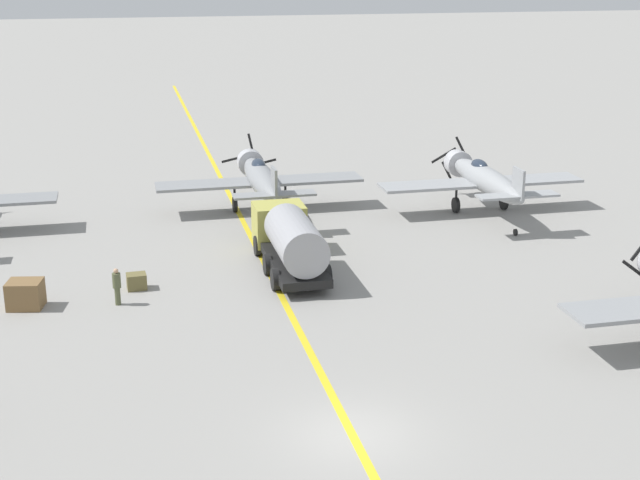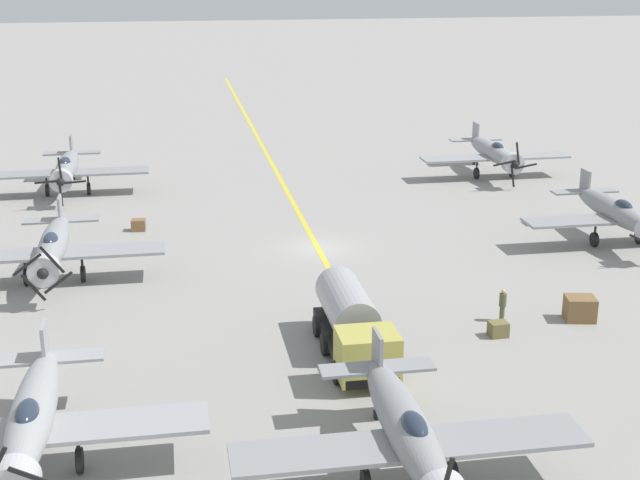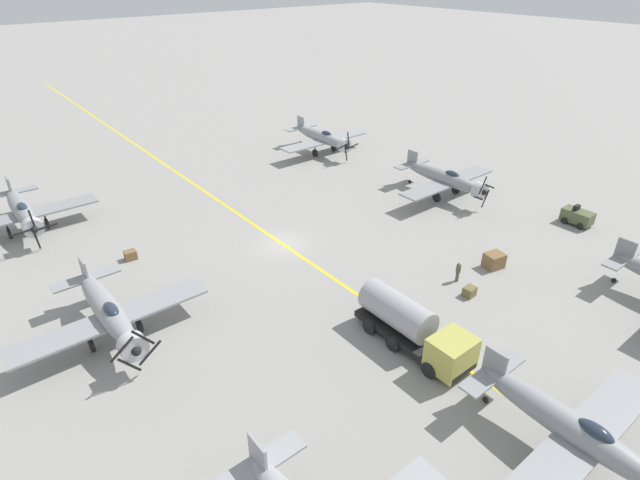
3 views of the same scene
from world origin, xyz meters
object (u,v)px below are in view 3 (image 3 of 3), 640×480
at_px(airplane_far_center, 576,431).
at_px(fuel_tanker, 413,326).
at_px(airplane_near_left, 323,138).
at_px(airplane_mid_right, 109,312).
at_px(supply_crate_outboard, 469,292).
at_px(supply_crate_by_tanker, 130,255).
at_px(tow_tractor, 577,216).
at_px(supply_crate_mid_lane, 494,260).
at_px(airplane_mid_left, 445,178).
at_px(ground_crew_walking, 458,271).
at_px(airplane_near_right, 22,211).

distance_m(airplane_far_center, fuel_tanker, 10.23).
bearing_deg(airplane_near_left, fuel_tanker, 44.64).
xyz_separation_m(airplane_far_center, airplane_mid_right, (13.89, -22.49, 0.00)).
bearing_deg(supply_crate_outboard, supply_crate_by_tanker, -49.66).
xyz_separation_m(tow_tractor, supply_crate_by_tanker, (33.89, -19.29, -0.42)).
xyz_separation_m(airplane_near_left, supply_crate_mid_lane, (6.22, 28.94, -1.42)).
bearing_deg(supply_crate_by_tanker, tow_tractor, 150.35).
distance_m(airplane_mid_right, supply_crate_by_tanker, 9.97).
distance_m(airplane_far_center, tow_tractor, 27.15).
height_order(airplane_mid_right, tow_tractor, airplane_mid_right).
bearing_deg(airplane_mid_left, fuel_tanker, 44.07).
xyz_separation_m(airplane_mid_right, supply_crate_by_tanker, (-4.30, -8.84, -1.64)).
relative_size(airplane_mid_right, airplane_mid_left, 1.00).
bearing_deg(airplane_mid_left, airplane_mid_right, 11.42).
bearing_deg(supply_crate_mid_lane, airplane_mid_left, -124.29).
xyz_separation_m(airplane_near_left, supply_crate_by_tanker, (27.95, 10.03, -1.64)).
relative_size(airplane_mid_left, ground_crew_walking, 7.32).
bearing_deg(supply_crate_by_tanker, airplane_mid_left, 165.00).
distance_m(supply_crate_mid_lane, supply_crate_outboard, 4.81).
xyz_separation_m(airplane_mid_right, tow_tractor, (-38.19, 10.44, -1.22)).
bearing_deg(airplane_near_right, tow_tractor, 127.49).
height_order(airplane_near_left, supply_crate_mid_lane, airplane_near_left).
height_order(airplane_near_left, ground_crew_walking, airplane_near_left).
relative_size(airplane_near_left, tow_tractor, 4.62).
relative_size(airplane_near_left, fuel_tanker, 1.50).
xyz_separation_m(airplane_mid_right, supply_crate_outboard, (-21.38, 11.26, -1.65)).
bearing_deg(supply_crate_mid_lane, ground_crew_walking, -8.06).
bearing_deg(tow_tractor, airplane_mid_left, -68.02).
xyz_separation_m(airplane_near_right, airplane_far_center, (-14.95, 41.67, 0.00)).
xyz_separation_m(airplane_mid_left, ground_crew_walking, (11.35, 10.52, -1.12)).
bearing_deg(supply_crate_outboard, airplane_near_right, -53.60).
xyz_separation_m(airplane_far_center, airplane_mid_left, (-19.69, -23.49, 0.00)).
distance_m(airplane_near_left, supply_crate_mid_lane, 29.63).
height_order(tow_tractor, supply_crate_outboard, tow_tractor).
xyz_separation_m(airplane_near_right, supply_crate_mid_lane, (-27.10, 29.25, -1.42)).
distance_m(airplane_near_right, supply_crate_outboard, 37.86).
height_order(airplane_far_center, fuel_tanker, airplane_far_center).
bearing_deg(supply_crate_outboard, airplane_near_left, -109.84).
bearing_deg(ground_crew_walking, airplane_mid_right, -23.19).
distance_m(airplane_near_right, ground_crew_walking, 36.99).
height_order(airplane_near_right, airplane_mid_left, airplane_near_right).
xyz_separation_m(airplane_mid_right, airplane_near_left, (-32.25, -18.88, 0.00)).
distance_m(airplane_mid_right, airplane_near_left, 37.37).
height_order(airplane_far_center, supply_crate_by_tanker, airplane_far_center).
distance_m(airplane_mid_right, supply_crate_mid_lane, 27.95).
bearing_deg(ground_crew_walking, fuel_tanker, 18.84).
bearing_deg(ground_crew_walking, airplane_far_center, 57.25).
height_order(airplane_mid_left, supply_crate_outboard, airplane_mid_left).
bearing_deg(tow_tractor, airplane_near_right, -37.04).
bearing_deg(tow_tractor, ground_crew_walking, -3.31).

